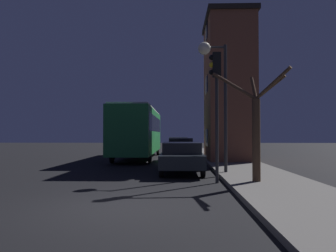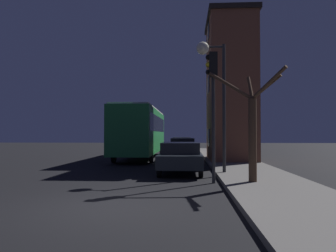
{
  "view_description": "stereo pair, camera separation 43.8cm",
  "coord_description": "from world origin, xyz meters",
  "px_view_note": "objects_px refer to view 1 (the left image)",
  "views": [
    {
      "loc": [
        1.52,
        -7.99,
        1.76
      ],
      "look_at": [
        0.98,
        8.88,
        2.19
      ],
      "focal_mm": 35.0,
      "sensor_mm": 36.0,
      "label": 1
    },
    {
      "loc": [
        1.96,
        -7.97,
        1.76
      ],
      "look_at": [
        0.98,
        8.88,
        2.19
      ],
      "focal_mm": 35.0,
      "sensor_mm": 36.0,
      "label": 2
    }
  ],
  "objects_px": {
    "car_near_lane": "(182,156)",
    "car_far_lane": "(178,145)",
    "bus": "(139,129)",
    "streetlamp": "(213,71)",
    "traffic_light": "(216,90)",
    "car_mid_lane": "(181,149)",
    "bare_tree": "(256,127)"
  },
  "relations": [
    {
      "from": "bus",
      "to": "streetlamp",
      "type": "bearing_deg",
      "value": -65.93
    },
    {
      "from": "traffic_light",
      "to": "car_far_lane",
      "type": "relative_size",
      "value": 1.06
    },
    {
      "from": "car_far_lane",
      "to": "car_mid_lane",
      "type": "bearing_deg",
      "value": -88.7
    },
    {
      "from": "car_near_lane",
      "to": "car_far_lane",
      "type": "height_order",
      "value": "car_far_lane"
    },
    {
      "from": "streetlamp",
      "to": "bare_tree",
      "type": "bearing_deg",
      "value": -67.07
    },
    {
      "from": "bare_tree",
      "to": "bus",
      "type": "height_order",
      "value": "bare_tree"
    },
    {
      "from": "bare_tree",
      "to": "car_mid_lane",
      "type": "bearing_deg",
      "value": 102.93
    },
    {
      "from": "streetlamp",
      "to": "bare_tree",
      "type": "xyz_separation_m",
      "value": [
        1.18,
        -2.79,
        -2.48
      ]
    },
    {
      "from": "streetlamp",
      "to": "traffic_light",
      "type": "height_order",
      "value": "streetlamp"
    },
    {
      "from": "car_near_lane",
      "to": "car_far_lane",
      "type": "distance_m",
      "value": 14.73
    },
    {
      "from": "traffic_light",
      "to": "bus",
      "type": "relative_size",
      "value": 0.4
    },
    {
      "from": "car_mid_lane",
      "to": "bus",
      "type": "bearing_deg",
      "value": 150.65
    },
    {
      "from": "car_mid_lane",
      "to": "streetlamp",
      "type": "bearing_deg",
      "value": -80.74
    },
    {
      "from": "bus",
      "to": "car_far_lane",
      "type": "distance_m",
      "value": 6.6
    },
    {
      "from": "bare_tree",
      "to": "car_far_lane",
      "type": "bearing_deg",
      "value": 98.27
    },
    {
      "from": "car_mid_lane",
      "to": "car_far_lane",
      "type": "bearing_deg",
      "value": 91.3
    },
    {
      "from": "streetlamp",
      "to": "traffic_light",
      "type": "relative_size",
      "value": 1.18
    },
    {
      "from": "bare_tree",
      "to": "car_far_lane",
      "type": "xyz_separation_m",
      "value": [
        -2.68,
        18.41,
        -1.23
      ]
    },
    {
      "from": "car_mid_lane",
      "to": "car_near_lane",
      "type": "bearing_deg",
      "value": -90.02
    },
    {
      "from": "bare_tree",
      "to": "car_far_lane",
      "type": "relative_size",
      "value": 0.85
    },
    {
      "from": "car_mid_lane",
      "to": "traffic_light",
      "type": "bearing_deg",
      "value": -83.25
    },
    {
      "from": "bus",
      "to": "car_mid_lane",
      "type": "distance_m",
      "value": 3.78
    },
    {
      "from": "streetlamp",
      "to": "bus",
      "type": "relative_size",
      "value": 0.47
    },
    {
      "from": "bare_tree",
      "to": "bus",
      "type": "relative_size",
      "value": 0.32
    },
    {
      "from": "streetlamp",
      "to": "car_near_lane",
      "type": "bearing_deg",
      "value": 146.41
    },
    {
      "from": "traffic_light",
      "to": "bus",
      "type": "distance_m",
      "value": 12.81
    },
    {
      "from": "bus",
      "to": "car_mid_lane",
      "type": "relative_size",
      "value": 2.67
    },
    {
      "from": "car_near_lane",
      "to": "car_far_lane",
      "type": "bearing_deg",
      "value": 90.65
    },
    {
      "from": "traffic_light",
      "to": "car_near_lane",
      "type": "bearing_deg",
      "value": 111.87
    },
    {
      "from": "car_far_lane",
      "to": "bus",
      "type": "bearing_deg",
      "value": -116.74
    },
    {
      "from": "car_near_lane",
      "to": "car_mid_lane",
      "type": "relative_size",
      "value": 1.07
    },
    {
      "from": "bare_tree",
      "to": "car_mid_lane",
      "type": "height_order",
      "value": "bare_tree"
    }
  ]
}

